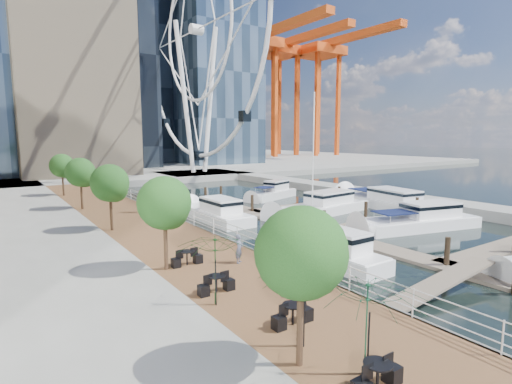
% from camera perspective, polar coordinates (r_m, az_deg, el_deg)
% --- Properties ---
extents(ground, '(520.00, 520.00, 0.00)m').
position_cam_1_polar(ground, '(24.30, 17.73, -10.32)').
color(ground, black).
rests_on(ground, ground).
extents(boardwalk, '(6.00, 60.00, 1.00)m').
position_cam_1_polar(boardwalk, '(31.30, -16.02, -5.22)').
color(boardwalk, brown).
rests_on(boardwalk, ground).
extents(seawall, '(0.25, 60.00, 1.00)m').
position_cam_1_polar(seawall, '(32.33, -10.95, -4.64)').
color(seawall, '#595954').
rests_on(seawall, ground).
extents(land_far, '(200.00, 114.00, 1.00)m').
position_cam_1_polar(land_far, '(117.70, -25.27, 3.77)').
color(land_far, gray).
rests_on(land_far, ground).
extents(breakwater, '(4.00, 60.00, 1.00)m').
position_cam_1_polar(breakwater, '(51.77, 14.03, -0.04)').
color(breakwater, gray).
rests_on(breakwater, ground).
extents(pier, '(14.00, 12.00, 1.00)m').
position_cam_1_polar(pier, '(73.88, -8.12, 2.43)').
color(pier, gray).
rests_on(pier, ground).
extents(railing, '(0.10, 60.00, 1.05)m').
position_cam_1_polar(railing, '(32.09, -11.17, -2.88)').
color(railing, white).
rests_on(railing, boardwalk).
extents(floating_docks, '(16.00, 34.00, 2.60)m').
position_cam_1_polar(floating_docks, '(36.33, 13.14, -3.34)').
color(floating_docks, '#6D6051').
rests_on(floating_docks, ground).
extents(ferris_wheel, '(5.80, 45.60, 47.80)m').
position_cam_1_polar(ferris_wheel, '(75.84, -8.52, 21.92)').
color(ferris_wheel, white).
rests_on(ferris_wheel, ground).
extents(port_cranes, '(40.00, 52.00, 38.00)m').
position_cam_1_polar(port_cranes, '(140.00, 3.93, 13.03)').
color(port_cranes, '#D84C14').
rests_on(port_cranes, ground).
extents(street_trees, '(2.60, 42.60, 4.60)m').
position_cam_1_polar(street_trees, '(29.07, -20.17, 1.19)').
color(street_trees, '#3F2B1C').
rests_on(street_trees, ground).
extents(cafe_tables, '(2.50, 13.70, 0.74)m').
position_cam_1_polar(cafe_tables, '(15.67, -0.72, -14.89)').
color(cafe_tables, black).
rests_on(cafe_tables, ground).
extents(yacht_foreground, '(11.94, 5.70, 2.15)m').
position_cam_1_polar(yacht_foreground, '(35.16, 22.06, -4.91)').
color(yacht_foreground, white).
rests_on(yacht_foreground, ground).
extents(pedestrian_near, '(0.65, 0.62, 1.49)m').
position_cam_1_polar(pedestrian_near, '(20.69, -2.44, -8.08)').
color(pedestrian_near, '#4C5266').
rests_on(pedestrian_near, boardwalk).
extents(pedestrian_mid, '(1.07, 1.17, 1.94)m').
position_cam_1_polar(pedestrian_mid, '(35.49, -16.11, -1.28)').
color(pedestrian_mid, '#7C6855').
rests_on(pedestrian_mid, boardwalk).
extents(pedestrian_far, '(1.11, 0.54, 1.83)m').
position_cam_1_polar(pedestrian_far, '(46.81, -21.51, 0.57)').
color(pedestrian_far, '#333A40').
rests_on(pedestrian_far, boardwalk).
extents(moored_yachts, '(22.34, 34.99, 11.50)m').
position_cam_1_polar(moored_yachts, '(38.44, 9.86, -3.38)').
color(moored_yachts, white).
rests_on(moored_yachts, ground).
extents(cafe_seating, '(5.01, 10.16, 2.75)m').
position_cam_1_polar(cafe_seating, '(13.22, 4.19, -14.79)').
color(cafe_seating, '#0F3A19').
rests_on(cafe_seating, ground).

